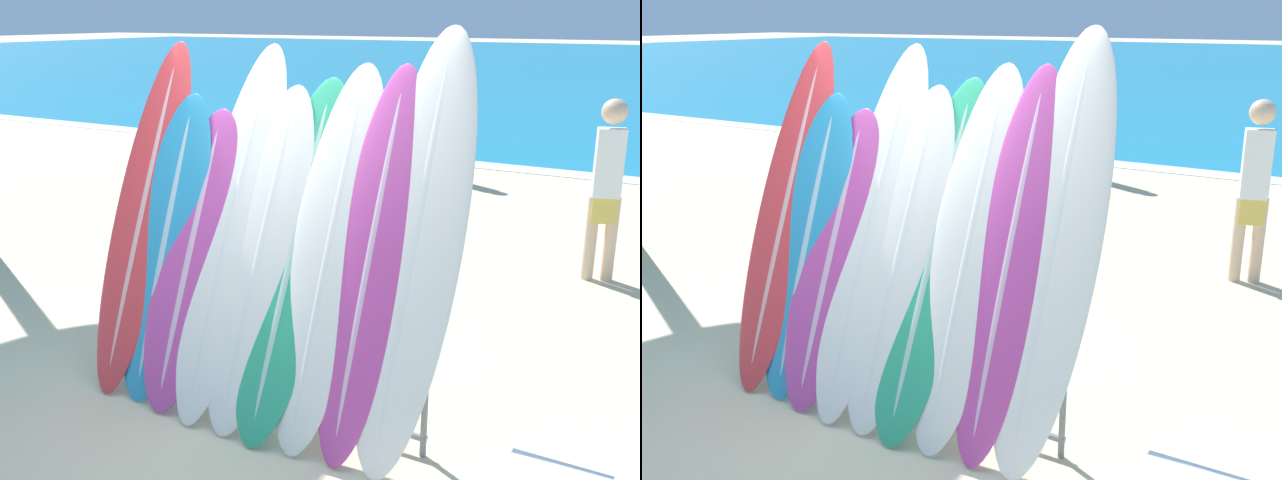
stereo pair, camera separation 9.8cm
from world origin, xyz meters
The scene contains 13 objects.
ground_plane centered at (0.00, 0.00, 0.00)m, with size 160.00×160.00×0.00m, color beige.
surfboard_rack centered at (0.13, 0.25, 0.51)m, with size 2.40×0.04×0.95m.
surfboard_slot_0 centered at (-0.90, 0.33, 1.19)m, with size 0.53×1.06×2.39m.
surfboard_slot_1 centered at (-0.64, 0.26, 1.02)m, with size 0.60×0.85×2.04m.
surfboard_slot_2 centered at (-0.41, 0.24, 0.98)m, with size 0.60×0.91×1.96m.
surfboard_slot_3 centered at (-0.14, 0.34, 1.19)m, with size 0.55×1.18×2.39m.
surfboard_slot_4 centered at (0.14, 0.28, 1.07)m, with size 0.57×1.03×2.13m.
surfboard_slot_5 centered at (0.37, 0.30, 1.09)m, with size 0.58×1.10×2.19m.
surfboard_slot_6 centered at (0.63, 0.31, 1.14)m, with size 0.56×1.04×2.29m.
surfboard_slot_7 centered at (0.91, 0.30, 1.15)m, with size 0.49×0.99×2.29m.
surfboard_slot_8 centered at (1.17, 0.35, 1.26)m, with size 0.58×1.04×2.51m.
person_near_water centered at (-1.65, 7.89, 0.93)m, with size 0.23×0.29×1.70m.
person_far_left centered at (1.60, 4.06, 0.98)m, with size 0.30×0.24×1.80m.
Camera 1 is at (2.76, -3.47, 2.56)m, focal length 42.00 mm.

